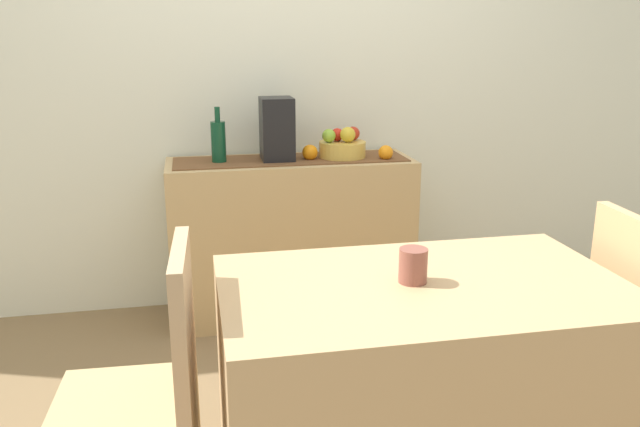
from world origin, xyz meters
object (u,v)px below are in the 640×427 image
(wine_bottle, at_px, (218,141))
(coffee_maker, at_px, (277,129))
(dining_table, at_px, (418,392))
(sideboard_console, at_px, (292,238))
(fruit_bowl, at_px, (342,149))
(coffee_cup, at_px, (413,265))

(wine_bottle, height_order, coffee_maker, coffee_maker)
(coffee_maker, bearing_deg, dining_table, -80.85)
(wine_bottle, bearing_deg, dining_table, -70.31)
(sideboard_console, xyz_separation_m, fruit_bowl, (0.27, 0.00, 0.46))
(sideboard_console, relative_size, fruit_bowl, 5.22)
(wine_bottle, xyz_separation_m, dining_table, (0.53, -1.48, -0.57))
(coffee_maker, bearing_deg, sideboard_console, 0.00)
(coffee_maker, bearing_deg, coffee_cup, -81.99)
(fruit_bowl, height_order, dining_table, fruit_bowl)
(coffee_maker, xyz_separation_m, coffee_cup, (0.21, -1.47, -0.20))
(sideboard_console, height_order, dining_table, sideboard_console)
(fruit_bowl, relative_size, coffee_maker, 0.76)
(fruit_bowl, height_order, wine_bottle, wine_bottle)
(fruit_bowl, xyz_separation_m, dining_table, (-0.10, -1.48, -0.51))
(sideboard_console, height_order, coffee_maker, coffee_maker)
(coffee_maker, height_order, dining_table, coffee_maker)
(coffee_maker, relative_size, dining_table, 0.26)
(sideboard_console, xyz_separation_m, dining_table, (0.17, -1.48, -0.05))
(sideboard_console, xyz_separation_m, coffee_maker, (-0.07, 0.00, 0.58))
(fruit_bowl, bearing_deg, wine_bottle, 180.00)
(coffee_maker, distance_m, dining_table, 1.62)
(dining_table, bearing_deg, coffee_cup, 162.44)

